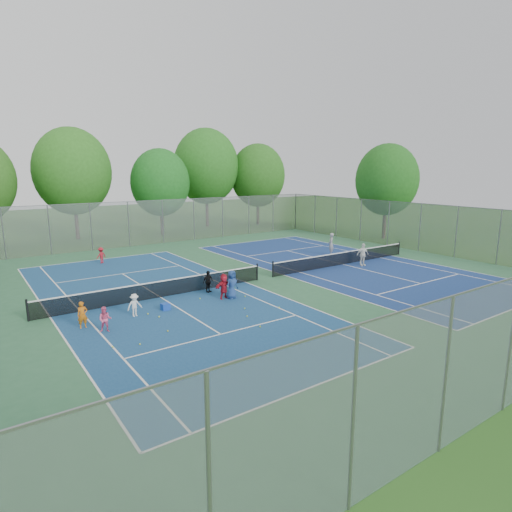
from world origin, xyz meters
The scene contains 36 objects.
ground centered at (0.00, 0.00, 0.00)m, with size 120.00×120.00×0.00m, color #27571B.
court_pad centered at (0.00, 0.00, 0.01)m, with size 32.00×32.00×0.01m, color #2F6440.
court_left centered at (-7.00, 0.00, 0.02)m, with size 10.97×23.77×0.01m, color navy.
court_right centered at (7.00, 0.00, 0.02)m, with size 10.97×23.77×0.01m, color navy.
net_left centered at (-7.00, 0.00, 0.46)m, with size 12.87×0.10×0.91m, color black.
net_right centered at (7.00, 0.00, 0.46)m, with size 12.87×0.10×0.91m, color black.
fence_north centered at (0.00, 16.00, 2.00)m, with size 32.00×0.10×4.00m, color gray.
fence_east centered at (16.00, 0.00, 2.00)m, with size 32.00×0.10×4.00m, color gray.
tree_nl centered at (-6.00, 23.00, 6.54)m, with size 7.20×7.20×10.69m.
tree_nc centered at (2.00, 21.00, 5.39)m, with size 6.00×6.00×8.85m.
tree_nr centered at (9.00, 24.00, 7.04)m, with size 7.60×7.60×11.42m.
tree_ne centered at (15.00, 22.00, 5.97)m, with size 6.60×6.60×9.77m.
tree_side_e centered at (19.00, 6.00, 5.74)m, with size 6.00×6.00×9.20m.
ball_crate centered at (-7.61, -2.08, 0.17)m, with size 0.39×0.39×0.33m, color #1742B0.
ball_hopper centered at (-3.82, -2.10, 0.28)m, with size 0.29×0.29×0.57m, color #258A2E.
student_a centered at (-11.53, -2.29, 0.60)m, with size 0.44×0.29×1.20m, color orange.
student_b centered at (-10.86, -3.32, 0.56)m, with size 0.54×0.42×1.12m, color #EE5C8C.
student_c centered at (-9.16, -2.12, 0.55)m, with size 0.71×0.41×1.11m, color white.
student_d centered at (-4.41, -0.60, 0.62)m, with size 0.73×0.30×1.25m, color black.
student_e centered at (-3.91, -2.33, 0.77)m, with size 0.75×0.49×1.54m, color navy.
student_f centered at (-4.30, -2.16, 0.69)m, with size 1.27×0.41×1.37m, color red.
child_far_baseline centered at (-7.20, 10.49, 0.59)m, with size 0.77×0.44×1.19m, color #B11925.
instructor centered at (8.69, 2.97, 0.90)m, with size 0.66×0.43×1.80m, color gray.
teen_court_b centered at (7.88, -1.02, 0.81)m, with size 0.95×0.40×1.62m, color white.
tennis_ball_0 centered at (-5.17, -6.70, 0.03)m, with size 0.07×0.07×0.07m, color #B5CA2F.
tennis_ball_1 centered at (-3.23, -2.57, 0.03)m, with size 0.07×0.07×0.07m, color #A5CA2E.
tennis_ball_2 centered at (-2.87, -5.11, 0.03)m, with size 0.07×0.07×0.07m, color #CCE535.
tennis_ball_3 centered at (-3.70, -1.13, 0.03)m, with size 0.07×0.07×0.07m, color #AFD531.
tennis_ball_4 centered at (-8.70, -4.85, 0.03)m, with size 0.07×0.07×0.07m, color gold.
tennis_ball_5 centered at (-5.41, -1.53, 0.03)m, with size 0.07×0.07×0.07m, color #BFDC33.
tennis_ball_6 centered at (-4.37, -4.26, 0.03)m, with size 0.07×0.07×0.07m, color #C5DA32.
tennis_ball_7 centered at (-8.32, -2.97, 0.03)m, with size 0.07×0.07×0.07m, color #DEF037.
tennis_ball_8 centered at (-8.59, -2.26, 0.03)m, with size 0.07×0.07×0.07m, color #C0D431.
tennis_ball_9 centered at (-11.13, -5.17, 0.03)m, with size 0.07×0.07×0.07m, color #CEE535.
tennis_ball_10 centered at (-4.90, -5.26, 0.03)m, with size 0.07×0.07×0.07m, color gold.
tennis_ball_11 centered at (-10.17, -5.52, 0.03)m, with size 0.07×0.07×0.07m, color #CEDD33.
Camera 1 is at (-15.49, -21.09, 6.87)m, focal length 30.00 mm.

